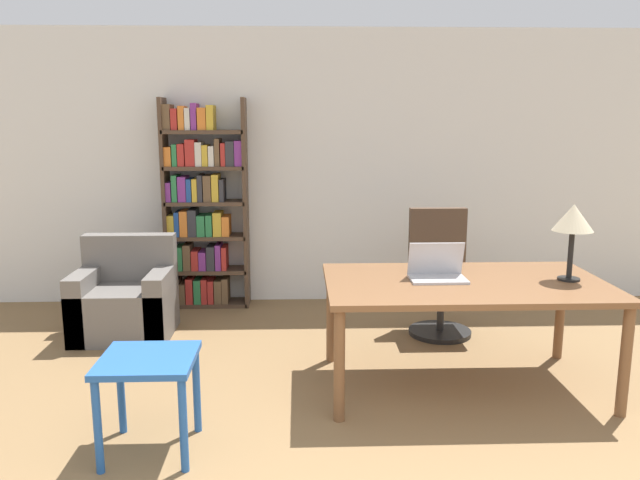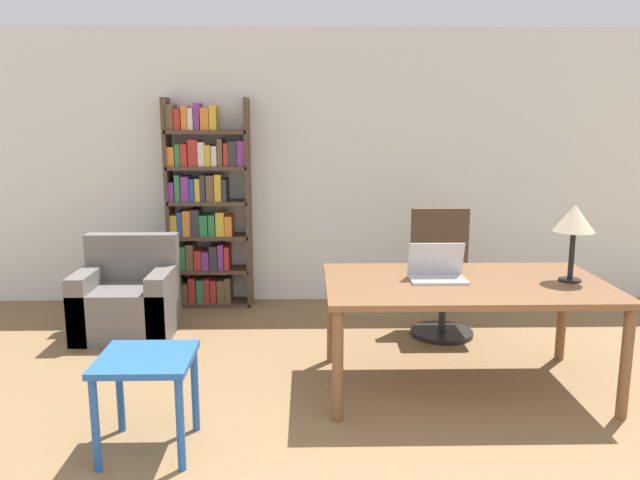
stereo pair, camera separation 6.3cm
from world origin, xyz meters
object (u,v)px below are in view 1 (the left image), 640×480
(bookshelf, at_px, (202,209))
(side_table_blue, at_px, (148,374))
(desk, at_px, (465,291))
(office_chair, at_px, (440,278))
(laptop, at_px, (437,272))
(armchair, at_px, (125,302))
(table_lamp, at_px, (573,220))

(bookshelf, bearing_deg, side_table_blue, -87.75)
(desk, xyz_separation_m, office_chair, (0.09, 1.13, -0.20))
(desk, distance_m, laptop, 0.23)
(office_chair, distance_m, side_table_blue, 2.82)
(armchair, bearing_deg, laptop, -24.22)
(office_chair, height_order, bookshelf, bookshelf)
(laptop, bearing_deg, office_chair, 75.84)
(office_chair, distance_m, armchair, 2.72)
(table_lamp, height_order, bookshelf, bookshelf)
(desk, xyz_separation_m, laptop, (-0.18, 0.05, 0.13))
(desk, relative_size, table_lamp, 3.64)
(office_chair, bearing_deg, bookshelf, 158.23)
(table_lamp, xyz_separation_m, office_chair, (-0.62, 1.13, -0.69))
(desk, distance_m, armchair, 2.88)
(office_chair, bearing_deg, armchair, 179.77)
(side_table_blue, bearing_deg, table_lamp, 16.74)
(laptop, bearing_deg, table_lamp, -3.15)
(office_chair, height_order, armchair, office_chair)
(armchair, bearing_deg, office_chair, -0.23)
(table_lamp, distance_m, armchair, 3.63)
(office_chair, bearing_deg, laptop, -104.16)
(desk, relative_size, bookshelf, 0.93)
(table_lamp, bearing_deg, office_chair, 118.70)
(table_lamp, bearing_deg, laptop, 176.85)
(side_table_blue, height_order, armchair, armchair)
(table_lamp, bearing_deg, desk, 179.84)
(laptop, height_order, office_chair, office_chair)
(bookshelf, bearing_deg, office_chair, -21.77)
(bookshelf, bearing_deg, armchair, -122.84)
(laptop, xyz_separation_m, office_chair, (0.27, 1.08, -0.33))
(laptop, distance_m, armchair, 2.72)
(side_table_blue, xyz_separation_m, bookshelf, (-0.11, 2.80, 0.52))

